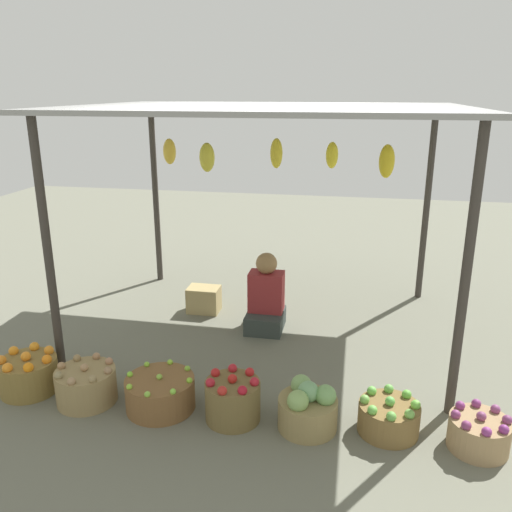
# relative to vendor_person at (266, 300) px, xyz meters

# --- Properties ---
(ground_plane) EXTENTS (14.00, 14.00, 0.00)m
(ground_plane) POSITION_rel_vendor_person_xyz_m (0.02, -0.01, -0.30)
(ground_plane) COLOR #6B6C5B
(market_stall_structure) EXTENTS (3.44, 2.63, 2.16)m
(market_stall_structure) POSITION_rel_vendor_person_xyz_m (0.02, -0.00, 1.71)
(market_stall_structure) COLOR #38332D
(market_stall_structure) RESTS_ON ground
(vendor_person) EXTENTS (0.36, 0.44, 0.78)m
(vendor_person) POSITION_rel_vendor_person_xyz_m (0.00, 0.00, 0.00)
(vendor_person) COLOR #333C39
(vendor_person) RESTS_ON ground
(basket_oranges) EXTENTS (0.45, 0.45, 0.34)m
(basket_oranges) POSITION_rel_vendor_person_xyz_m (-1.65, -1.49, -0.15)
(basket_oranges) COLOR olive
(basket_oranges) RESTS_ON ground
(basket_potatoes) EXTENTS (0.45, 0.45, 0.32)m
(basket_potatoes) POSITION_rel_vendor_person_xyz_m (-1.13, -1.55, -0.16)
(basket_potatoes) COLOR #967F51
(basket_potatoes) RESTS_ON ground
(basket_limes) EXTENTS (0.52, 0.52, 0.28)m
(basket_limes) POSITION_rel_vendor_person_xyz_m (-0.54, -1.53, -0.18)
(basket_limes) COLOR brown
(basket_limes) RESTS_ON ground
(basket_red_apples) EXTENTS (0.40, 0.40, 0.36)m
(basket_red_apples) POSITION_rel_vendor_person_xyz_m (0.03, -1.56, -0.14)
(basket_red_apples) COLOR brown
(basket_red_apples) RESTS_ON ground
(basket_cabbages) EXTENTS (0.42, 0.42, 0.36)m
(basket_cabbages) POSITION_rel_vendor_person_xyz_m (0.57, -1.57, -0.14)
(basket_cabbages) COLOR #917D4D
(basket_cabbages) RESTS_ON ground
(basket_green_apples) EXTENTS (0.42, 0.42, 0.28)m
(basket_green_apples) POSITION_rel_vendor_person_xyz_m (1.13, -1.51, -0.18)
(basket_green_apples) COLOR brown
(basket_green_apples) RESTS_ON ground
(basket_purple_onions) EXTENTS (0.40, 0.40, 0.28)m
(basket_purple_onions) POSITION_rel_vendor_person_xyz_m (1.71, -1.58, -0.18)
(basket_purple_onions) COLOR #9D7F57
(basket_purple_onions) RESTS_ON ground
(wooden_crate_near_vendor) EXTENTS (0.34, 0.24, 0.27)m
(wooden_crate_near_vendor) POSITION_rel_vendor_person_xyz_m (-0.72, 0.28, -0.16)
(wooden_crate_near_vendor) COLOR tan
(wooden_crate_near_vendor) RESTS_ON ground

